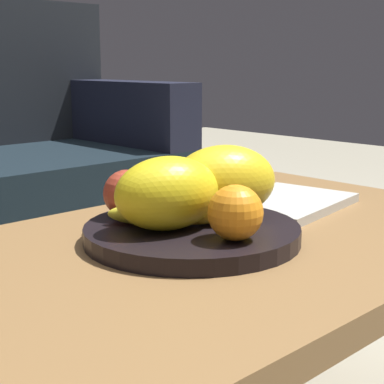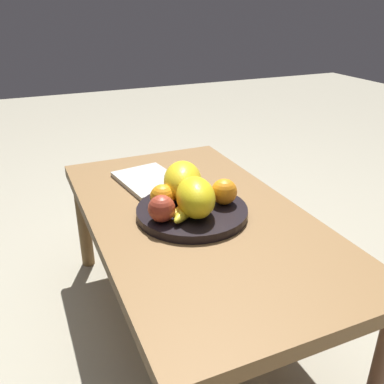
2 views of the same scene
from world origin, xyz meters
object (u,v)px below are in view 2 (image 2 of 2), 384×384
orange_left (163,197)px  apple_left (162,209)px  orange_front (224,192)px  magazine (149,181)px  melon_smaller_beside (196,197)px  banana_bunch (187,204)px  fruit_bowl (192,212)px  coffee_table (197,227)px  melon_large_front (183,181)px

orange_left → apple_left: size_ratio=0.97×
orange_front → magazine: 0.32m
melon_smaller_beside → banana_bunch: melon_smaller_beside is taller
melon_smaller_beside → orange_left: bearing=44.0°
fruit_bowl → orange_front: size_ratio=4.21×
coffee_table → melon_smaller_beside: bearing=152.5°
fruit_bowl → banana_bunch: 0.06m
fruit_bowl → apple_left: apple_left is taller
melon_large_front → magazine: bearing=10.5°
melon_smaller_beside → banana_bunch: 0.03m
fruit_bowl → magazine: bearing=8.0°
melon_large_front → orange_front: 0.13m
fruit_bowl → banana_bunch: banana_bunch is taller
orange_front → apple_left: (-0.03, 0.20, -0.00)m
fruit_bowl → magazine: 0.28m
coffee_table → melon_large_front: size_ratio=6.52×
melon_large_front → banana_bunch: size_ratio=1.03×
melon_smaller_beside → melon_large_front: bearing=-3.6°
melon_large_front → magazine: (0.21, 0.04, -0.07)m
apple_left → orange_front: bearing=-82.2°
fruit_bowl → orange_front: bearing=-96.8°
banana_bunch → apple_left: bearing=96.4°
banana_bunch → fruit_bowl: bearing=-43.5°
coffee_table → melon_large_front: bearing=17.0°
orange_front → melon_large_front: bearing=50.5°
coffee_table → banana_bunch: (-0.04, 0.05, 0.10)m
orange_front → banana_bunch: bearing=98.6°
melon_large_front → coffee_table: bearing=-163.0°
coffee_table → magazine: magazine is taller
orange_left → coffee_table: bearing=-104.1°
fruit_bowl → orange_left: 0.10m
orange_left → banana_bunch: (-0.06, -0.05, -0.01)m
melon_large_front → apple_left: bearing=135.7°
apple_left → magazine: size_ratio=0.30×
orange_front → apple_left: orange_front is taller
coffee_table → fruit_bowl: size_ratio=3.39×
banana_bunch → magazine: size_ratio=0.65×
melon_large_front → magazine: melon_large_front is taller
magazine → orange_left: bearing=162.3°
coffee_table → magazine: bearing=12.0°
coffee_table → fruit_bowl: 0.06m
coffee_table → orange_left: size_ratio=15.14×
fruit_bowl → banana_bunch: (-0.03, 0.03, 0.04)m
orange_front → magazine: bearing=25.3°
magazine → melon_large_front: bearing=-178.2°
orange_left → apple_left: apple_left is taller
coffee_table → banana_bunch: banana_bunch is taller
coffee_table → orange_left: 0.15m
coffee_table → melon_smaller_beside: melon_smaller_beside is taller
orange_front → apple_left: size_ratio=1.03×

